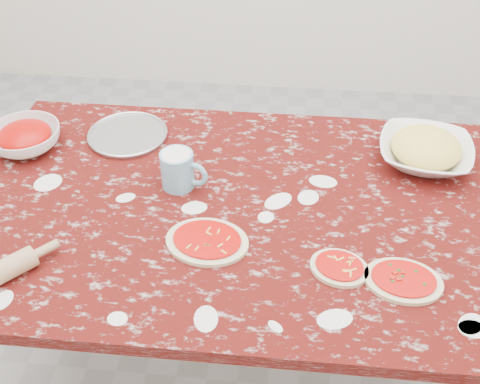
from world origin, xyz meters
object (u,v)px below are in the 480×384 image
object	(u,v)px
pizza_tray	(128,135)
flour_mug	(179,170)
cheese_bowl	(425,153)
sauce_bowl	(25,139)
worktable	(240,226)

from	to	relation	value
pizza_tray	flour_mug	size ratio (longest dim) A/B	1.79
pizza_tray	cheese_bowl	distance (m)	0.97
sauce_bowl	cheese_bowl	bearing A→B (deg)	2.26
sauce_bowl	worktable	bearing A→B (deg)	-16.55
pizza_tray	cheese_bowl	size ratio (longest dim) A/B	0.91
worktable	cheese_bowl	xyz separation A→B (m)	(0.55, 0.26, 0.12)
worktable	sauce_bowl	world-z (taller)	sauce_bowl
flour_mug	cheese_bowl	bearing A→B (deg)	14.42
pizza_tray	sauce_bowl	distance (m)	0.33
worktable	sauce_bowl	bearing A→B (deg)	163.45
cheese_bowl	flour_mug	size ratio (longest dim) A/B	1.97
pizza_tray	flour_mug	distance (m)	0.33
sauce_bowl	flour_mug	bearing A→B (deg)	-14.88
worktable	cheese_bowl	size ratio (longest dim) A/B	5.59
cheese_bowl	worktable	bearing A→B (deg)	-154.58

